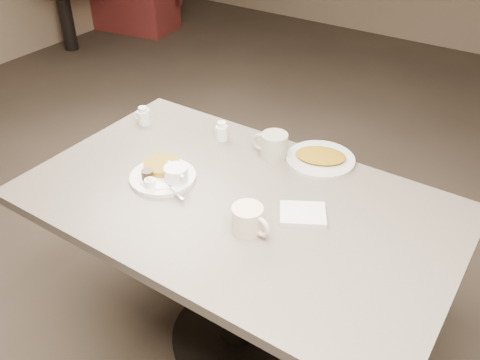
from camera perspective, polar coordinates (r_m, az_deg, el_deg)
The scene contains 9 objects.
room at distance 1.48m, azimuth -0.45°, elevation 18.35°, with size 7.04×8.04×2.84m.
diner_table at distance 1.88m, azimuth -0.34°, elevation -6.27°, with size 1.50×0.90×0.75m.
main_plate at distance 1.88m, azimuth -8.37°, elevation 0.71°, with size 0.32×0.32×0.07m.
coffee_mug_near at distance 1.62m, azimuth 0.95°, elevation -4.41°, with size 0.15×0.12×0.09m.
napkin at distance 1.71m, azimuth 7.01°, elevation -3.80°, with size 0.19×0.18×0.02m.
coffee_mug_far at distance 1.98m, azimuth 3.72°, elevation 3.87°, with size 0.15×0.11×0.10m.
creamer_left at distance 2.25m, azimuth -10.73°, elevation 6.99°, with size 0.08×0.06×0.08m.
creamer_right at distance 2.10m, azimuth -2.06°, elevation 5.44°, with size 0.07×0.06×0.08m.
hash_plate at distance 1.99m, azimuth 8.96°, elevation 2.44°, with size 0.34×0.34×0.04m.
Camera 1 is at (0.79, -1.17, 1.83)m, focal length 38.25 mm.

